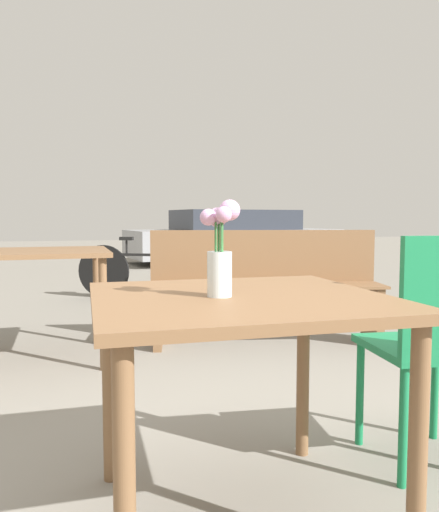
% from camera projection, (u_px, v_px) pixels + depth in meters
% --- Properties ---
extents(table_front, '(0.89, 0.84, 0.71)m').
position_uv_depth(table_front, '(239.00, 328.00, 1.51)').
color(table_front, brown).
rests_on(table_front, ground_plane).
extents(flower_vase, '(0.12, 0.12, 0.29)m').
position_uv_depth(flower_vase, '(220.00, 253.00, 1.47)').
color(flower_vase, silver).
rests_on(flower_vase, table_front).
extents(cafe_chair, '(0.44, 0.44, 0.88)m').
position_uv_depth(cafe_chair, '(435.00, 336.00, 1.83)').
color(cafe_chair, '#197A47').
rests_on(cafe_chair, ground_plane).
extents(bench_near, '(1.77, 0.70, 0.85)m').
position_uv_depth(bench_near, '(266.00, 281.00, 3.76)').
color(bench_near, brown).
rests_on(bench_near, ground_plane).
extents(table_back, '(0.87, 0.81, 0.73)m').
position_uv_depth(table_back, '(41.00, 267.00, 3.27)').
color(table_back, brown).
rests_on(table_back, ground_plane).
extents(bicycle, '(1.38, 0.74, 0.72)m').
position_uv_depth(bicycle, '(140.00, 271.00, 5.81)').
color(bicycle, black).
rests_on(bicycle, ground_plane).
extents(parked_car, '(4.67, 2.22, 1.11)m').
position_uv_depth(parked_car, '(235.00, 237.00, 10.65)').
color(parked_car, gray).
rests_on(parked_car, ground_plane).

